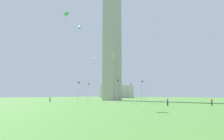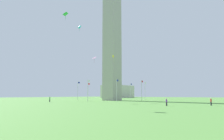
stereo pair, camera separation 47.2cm
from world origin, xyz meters
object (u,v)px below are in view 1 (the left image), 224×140
flagpole_nw (145,90)px  kite_yellow_box (113,56)px  flagpole_e (88,91)px  obelisk_monument (112,38)px  flagpole_se (78,90)px  kite_pink_diamond (95,58)px  kite_green_diamond (66,14)px  flagpole_n (131,91)px  flagpole_w (142,90)px  distant_building (117,92)px  flagpole_s (88,89)px  flagpole_ne (109,91)px  flagpole_sw (117,89)px  person_green_shirt (50,99)px  kite_cyan_box (80,27)px  person_purple_shirt (168,102)px  person_red_shirt (212,102)px

flagpole_nw → kite_yellow_box: (-16.06, 4.54, 12.71)m
flagpole_e → obelisk_monument: bearing=-90.3°
flagpole_se → kite_pink_diamond: 24.20m
kite_green_diamond → flagpole_n: bearing=17.1°
flagpole_w → distant_building: bearing=42.5°
flagpole_s → flagpole_nw: same height
flagpole_se → flagpole_nw: size_ratio=1.00×
flagpole_e → kite_green_diamond: 50.58m
flagpole_ne → flagpole_sw: size_ratio=1.00×
flagpole_ne → flagpole_w: size_ratio=1.00×
kite_yellow_box → flagpole_nw: bearing=-15.8°
flagpole_sw → flagpole_nw: size_ratio=1.00×
flagpole_e → kite_yellow_box: bearing=-107.5°
flagpole_n → flagpole_sw: 25.96m
obelisk_monument → kite_green_diamond: obelisk_monument is taller
person_green_shirt → kite_yellow_box: 28.06m
kite_yellow_box → flagpole_ne: bearing=43.7°
flagpole_ne → kite_pink_diamond: 37.62m
person_green_shirt → kite_pink_diamond: size_ratio=0.89×
kite_cyan_box → flagpole_se: bearing=50.0°
obelisk_monument → flagpole_s: bearing=180.0°
flagpole_sw → kite_pink_diamond: kite_pink_diamond is taller
flagpole_w → person_purple_shirt: bearing=-141.0°
obelisk_monument → person_purple_shirt: obelisk_monument is taller
person_green_shirt → flagpole_w: bearing=-38.6°
flagpole_n → flagpole_e: size_ratio=1.00×
flagpole_e → person_green_shirt: (-27.19, -10.19, -3.36)m
flagpole_sw → kite_pink_diamond: size_ratio=3.87×
kite_green_diamond → kite_cyan_box: bearing=42.0°
flagpole_nw → person_red_shirt: 42.34m
flagpole_nw → distant_building: bearing=45.2°
flagpole_s → flagpole_w: (14.05, -14.05, 0.00)m
kite_yellow_box → kite_cyan_box: (-7.49, 10.95, 11.89)m
person_purple_shirt → kite_green_diamond: 30.02m
flagpole_w → kite_yellow_box: 16.55m
person_green_shirt → person_purple_shirt: bearing=-92.7°
person_purple_shirt → flagpole_s: bearing=-12.5°
kite_green_diamond → kite_cyan_box: size_ratio=0.70×
flagpole_e → flagpole_w: bearing=-90.0°
flagpole_w → person_red_shirt: bearing=-123.2°
kite_pink_diamond → person_green_shirt: bearing=115.3°
person_red_shirt → flagpole_e: bearing=-24.6°
flagpole_s → kite_green_diamond: 32.67m
flagpole_w → kite_yellow_box: kite_yellow_box is taller
flagpole_n → flagpole_se: bearing=157.5°
person_purple_shirt → kite_green_diamond: size_ratio=0.92×
kite_cyan_box → distant_building: (79.62, 40.89, -23.91)m
flagpole_n → kite_pink_diamond: (-34.93, -9.50, 9.38)m
obelisk_monument → flagpole_se: obelisk_monument is taller
kite_pink_diamond → kite_cyan_box: bearing=64.2°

